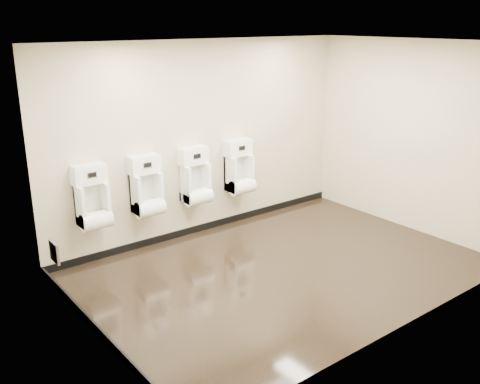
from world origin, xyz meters
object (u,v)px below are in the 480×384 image
at_px(urinal_0, 93,202).
at_px(urinal_1, 147,190).
at_px(urinal_3, 240,171).
at_px(access_panel, 54,252).
at_px(urinal_2, 195,180).

distance_m(urinal_0, urinal_1, 0.77).
height_order(urinal_1, urinal_3, same).
bearing_deg(access_panel, urinal_1, 15.77).
height_order(urinal_0, urinal_2, same).
relative_size(urinal_1, urinal_2, 1.00).
distance_m(urinal_0, urinal_2, 1.55).
distance_m(urinal_1, urinal_2, 0.78).
bearing_deg(urinal_2, urinal_3, 0.00).
distance_m(urinal_0, urinal_3, 2.34).
height_order(urinal_0, urinal_1, same).
distance_m(urinal_2, urinal_3, 0.80).
bearing_deg(urinal_3, access_panel, -172.33).
height_order(access_panel, urinal_1, urinal_1).
xyz_separation_m(access_panel, urinal_1, (1.44, 0.41, 0.36)).
xyz_separation_m(urinal_0, urinal_2, (1.55, 0.00, 0.00)).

